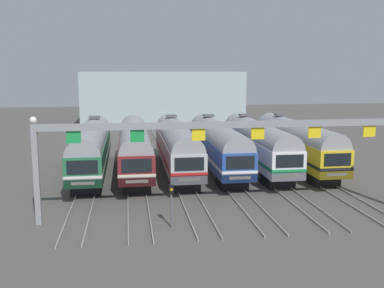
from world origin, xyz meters
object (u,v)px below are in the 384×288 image
at_px(commuter_train_maroon, 135,146).
at_px(commuter_train_yellow, 296,142).
at_px(commuter_train_green, 91,147).
at_px(commuter_train_stainless, 177,145).
at_px(catenary_gantry, 228,138).
at_px(commuter_train_blue, 218,144).
at_px(commuter_train_white, 257,143).
at_px(yard_signal_mast, 171,197).

distance_m(commuter_train_maroon, commuter_train_yellow, 16.03).
relative_size(commuter_train_green, commuter_train_stainless, 1.00).
bearing_deg(commuter_train_maroon, commuter_train_yellow, 0.02).
height_order(commuter_train_maroon, catenary_gantry, catenary_gantry).
relative_size(commuter_train_stainless, commuter_train_blue, 1.00).
relative_size(commuter_train_white, catenary_gantry, 0.71).
distance_m(commuter_train_stainless, yard_signal_mast, 15.48).
distance_m(commuter_train_stainless, catenary_gantry, 13.90).
bearing_deg(yard_signal_mast, commuter_train_white, 56.84).
xyz_separation_m(commuter_train_green, commuter_train_yellow, (20.04, 0.00, 0.00)).
bearing_deg(commuter_train_maroon, commuter_train_stainless, 0.06).
height_order(commuter_train_green, yard_signal_mast, commuter_train_green).
distance_m(catenary_gantry, yard_signal_mast, 5.54).
bearing_deg(commuter_train_blue, commuter_train_green, 180.00).
bearing_deg(commuter_train_blue, catenary_gantry, -98.44).
bearing_deg(commuter_train_blue, commuter_train_yellow, 0.00).
bearing_deg(commuter_train_white, commuter_train_stainless, 180.00).
distance_m(commuter_train_blue, commuter_train_yellow, 8.02).
bearing_deg(commuter_train_maroon, commuter_train_green, 179.94).
height_order(commuter_train_green, commuter_train_blue, same).
distance_m(commuter_train_yellow, yard_signal_mast, 20.79).
relative_size(commuter_train_green, commuter_train_maroon, 1.00).
bearing_deg(yard_signal_mast, commuter_train_yellow, 47.55).
height_order(commuter_train_blue, commuter_train_yellow, same).
bearing_deg(commuter_train_maroon, commuter_train_blue, 0.03).
distance_m(commuter_train_maroon, commuter_train_white, 12.02).
height_order(commuter_train_blue, yard_signal_mast, commuter_train_blue).
height_order(commuter_train_green, commuter_train_stainless, same).
relative_size(commuter_train_green, catenary_gantry, 0.71).
distance_m(commuter_train_maroon, commuter_train_stainless, 4.01).
xyz_separation_m(commuter_train_white, commuter_train_yellow, (4.01, 0.00, 0.00)).
distance_m(commuter_train_white, yard_signal_mast, 18.33).
xyz_separation_m(commuter_train_maroon, yard_signal_mast, (2.00, -15.33, -0.70)).
relative_size(commuter_train_blue, yard_signal_mast, 6.38).
distance_m(commuter_train_green, yard_signal_mast, 16.49).
distance_m(commuter_train_maroon, yard_signal_mast, 15.48).
distance_m(commuter_train_maroon, catenary_gantry, 15.01).
height_order(commuter_train_maroon, commuter_train_yellow, commuter_train_yellow).
bearing_deg(commuter_train_green, catenary_gantry, -53.41).
relative_size(commuter_train_green, commuter_train_white, 1.00).
height_order(commuter_train_stainless, commuter_train_blue, same).
relative_size(commuter_train_maroon, catenary_gantry, 0.71).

